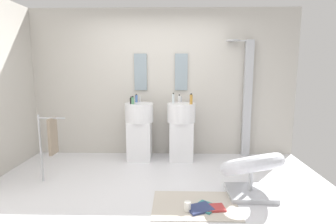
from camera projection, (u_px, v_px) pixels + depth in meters
ground_plane at (155, 193)px, 3.48m from camera, size 4.80×3.60×0.04m
rear_partition at (161, 83)px, 4.90m from camera, size 4.80×0.10×2.60m
pedestal_sink_left at (139, 129)px, 4.67m from camera, size 0.48×0.48×1.08m
pedestal_sink_right at (181, 129)px, 4.65m from camera, size 0.48×0.48×1.08m
vanity_mirror_left at (141, 72)px, 4.81m from camera, size 0.22×0.03×0.64m
vanity_mirror_right at (181, 72)px, 4.79m from camera, size 0.22×0.03×0.64m
shower_column at (247, 96)px, 4.78m from camera, size 0.49×0.24×2.05m
lounge_chair at (251, 168)px, 3.33m from camera, size 1.03×1.03×0.65m
towel_rack at (51, 138)px, 3.71m from camera, size 0.37×0.22×0.95m
area_rug at (195, 205)px, 3.13m from camera, size 0.98×0.69×0.01m
magazine_navy at (200, 208)px, 3.02m from camera, size 0.33×0.30×0.02m
magazine_teal at (205, 207)px, 3.06m from camera, size 0.31×0.31×0.02m
magazine_red at (211, 208)px, 3.03m from camera, size 0.32×0.21×0.02m
coffee_mug at (188, 206)px, 2.99m from camera, size 0.07×0.07×0.11m
soap_bottle_green at (133, 100)px, 4.49m from camera, size 0.05×0.05×0.13m
soap_bottle_white at (179, 99)px, 4.75m from camera, size 0.05×0.05×0.13m
soap_bottle_black at (131, 101)px, 4.53m from camera, size 0.05×0.05×0.12m
soap_bottle_amber at (191, 99)px, 4.48m from camera, size 0.05×0.05×0.18m
soap_bottle_blue at (136, 98)px, 4.73m from camera, size 0.04×0.04×0.15m
soap_bottle_clear at (173, 99)px, 4.58m from camera, size 0.04×0.04×0.18m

